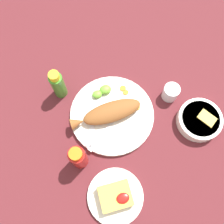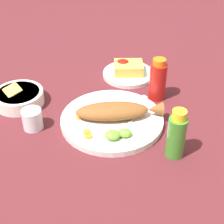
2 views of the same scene
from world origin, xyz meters
The scene contains 16 objects.
ground_plane centered at (0.00, 0.00, 0.00)m, with size 4.00×4.00×0.00m, color #561E23.
main_plate centered at (0.00, 0.00, 0.01)m, with size 0.30×0.30×0.02m, color silver.
fried_fish centered at (-0.01, 0.00, 0.04)m, with size 0.26×0.09×0.05m.
fork_near centered at (-0.05, -0.06, 0.02)m, with size 0.16×0.12×0.00m.
fork_far centered at (-0.08, -0.02, 0.02)m, with size 0.09×0.17×0.00m.
carrot_slice_near centered at (0.10, 0.00, 0.02)m, with size 0.02×0.02×0.00m, color orange.
carrot_slice_mid centered at (0.07, 0.09, 0.02)m, with size 0.02×0.02×0.00m, color orange.
carrot_slice_far centered at (0.07, 0.07, 0.02)m, with size 0.02×0.02×0.00m, color orange.
lime_wedge_main centered at (0.00, 0.09, 0.03)m, with size 0.04×0.04×0.02m, color #6BB233.
lime_wedge_side centered at (-0.03, 0.08, 0.03)m, with size 0.04×0.03×0.02m, color #6BB233.
hot_sauce_bottle_red centered at (-0.15, -0.13, 0.07)m, with size 0.05×0.05×0.14m.
hot_sauce_bottle_green centered at (-0.16, 0.14, 0.07)m, with size 0.05×0.05×0.14m.
salt_cup centered at (0.23, 0.02, 0.03)m, with size 0.06×0.06×0.06m.
side_plate_fries centered at (-0.06, -0.28, 0.01)m, with size 0.18×0.18×0.01m, color silver.
fries_pile centered at (-0.06, -0.28, 0.03)m, with size 0.10×0.08×0.04m.
guacamole_bowl centered at (0.29, -0.11, 0.02)m, with size 0.16×0.16×0.05m.
Camera 2 is at (0.01, 0.81, 0.62)m, focal length 55.00 mm.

